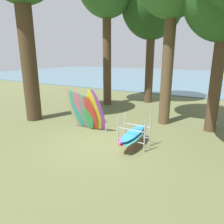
{
  "coord_description": "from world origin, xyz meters",
  "views": [
    {
      "loc": [
        4.24,
        -6.79,
        3.53
      ],
      "look_at": [
        -0.15,
        0.89,
        1.1
      ],
      "focal_mm": 33.05,
      "sensor_mm": 36.0,
      "label": 1
    }
  ],
  "objects": [
    {
      "name": "ground_plane",
      "position": [
        0.0,
        0.0,
        0.0
      ],
      "size": [
        80.0,
        80.0,
        0.0
      ],
      "primitive_type": "plane",
      "color": "#60663D"
    },
    {
      "name": "lake_water",
      "position": [
        0.0,
        29.81,
        0.05
      ],
      "size": [
        80.0,
        36.0,
        0.1
      ],
      "primitive_type": "cube",
      "color": "slate",
      "rests_on": "ground"
    },
    {
      "name": "tree_far_right_back",
      "position": [
        -1.16,
        8.33,
        7.04
      ],
      "size": [
        4.39,
        4.39,
        9.65
      ],
      "color": "#4C3823",
      "rests_on": "ground"
    },
    {
      "name": "leaning_board_pile",
      "position": [
        -1.51,
        0.77,
        1.0
      ],
      "size": [
        1.95,
        1.07,
        2.16
      ],
      "color": "#C6B289",
      "rests_on": "ground"
    },
    {
      "name": "board_storage_rack",
      "position": [
        1.19,
        0.27,
        0.5
      ],
      "size": [
        1.15,
        2.13,
        1.25
      ],
      "color": "#9EA0A5",
      "rests_on": "ground"
    }
  ]
}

